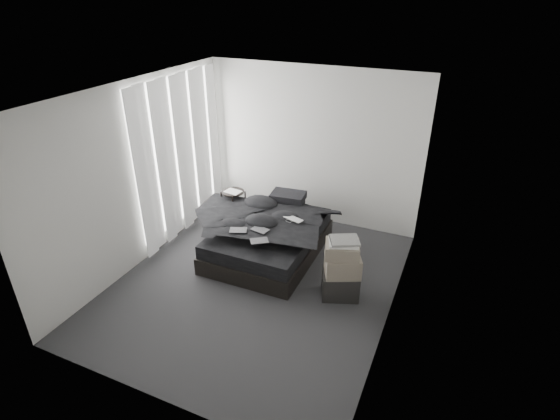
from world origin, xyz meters
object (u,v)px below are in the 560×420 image
at_px(laptop, 291,216).
at_px(bed, 269,245).
at_px(side_stand, 234,210).
at_px(box_lower, 340,284).

bearing_deg(laptop, bed, -154.50).
bearing_deg(side_stand, laptop, -19.26).
height_order(bed, box_lower, box_lower).
height_order(laptop, side_stand, laptop).
distance_m(side_stand, box_lower, 2.39).
relative_size(bed, box_lower, 4.00).
bearing_deg(bed, side_stand, 150.91).
relative_size(laptop, box_lower, 0.64).
xyz_separation_m(laptop, box_lower, (0.95, -0.59, -0.52)).
bearing_deg(box_lower, side_stand, 154.81).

